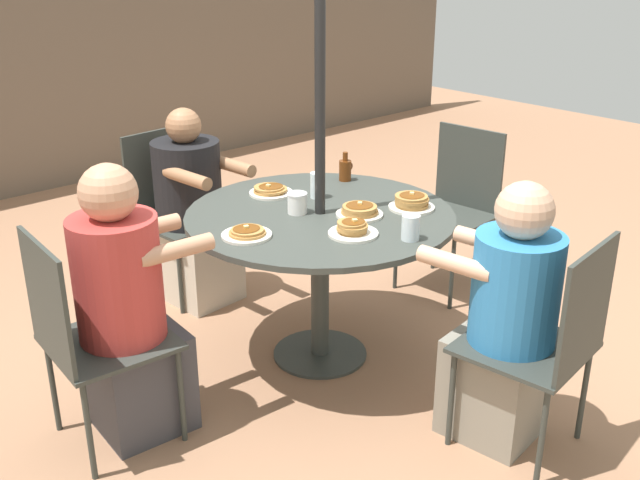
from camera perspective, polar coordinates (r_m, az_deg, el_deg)
ground_plane at (r=3.84m, az=0.00°, el=-8.71°), size 12.00×12.00×0.00m
back_fence at (r=6.43m, az=-21.97°, el=11.78°), size 10.00×0.06×1.96m
patio_table at (r=3.54m, az=0.00°, el=0.53°), size 1.27×1.27×0.77m
umbrella_pole at (r=3.37m, az=0.00°, el=9.33°), size 0.05×0.05×2.44m
patio_chair_north at (r=3.09m, az=-17.50°, el=-6.65°), size 0.50×0.50×0.94m
diner_north at (r=3.14m, az=-14.42°, el=-5.57°), size 0.53×0.38×1.19m
patio_chair_east at (r=3.05m, az=17.07°, el=-7.08°), size 0.52×0.52×0.94m
diner_east at (r=3.12m, az=13.95°, el=-6.36°), size 0.40×0.55×1.13m
patio_chair_south at (r=4.46m, az=10.29°, el=3.04°), size 0.50×0.50×0.94m
patio_chair_west at (r=4.41m, az=-11.18°, el=2.78°), size 0.50×0.50×0.94m
diner_west at (r=4.28m, az=-9.66°, el=1.80°), size 0.41×0.57×1.11m
pancake_plate_a at (r=3.76m, az=-3.83°, el=3.76°), size 0.22×0.22×0.05m
pancake_plate_b at (r=3.58m, az=6.99°, el=2.85°), size 0.22×0.22×0.08m
pancake_plate_c at (r=3.24m, az=-5.59°, el=0.52°), size 0.22×0.22×0.05m
pancake_plate_d at (r=3.24m, az=2.50°, el=0.81°), size 0.22×0.22×0.07m
pancake_plate_e at (r=3.46m, az=3.02°, el=2.21°), size 0.22×0.22×0.06m
syrup_bottle at (r=3.96m, az=1.94°, el=5.39°), size 0.09×0.06×0.15m
coffee_cup at (r=3.49m, az=-1.74°, el=2.84°), size 0.09×0.09×0.10m
drinking_glass_a at (r=3.20m, az=6.92°, el=0.96°), size 0.08×0.08×0.11m
drinking_glass_b at (r=3.69m, az=-0.24°, el=4.19°), size 0.07×0.07×0.13m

